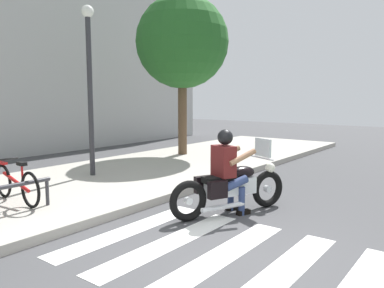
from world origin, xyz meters
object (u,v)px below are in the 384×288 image
rider (227,166)px  bicycle_4 (16,184)px  tree_near_rack (182,42)px  motorcycle (231,187)px  street_lamp (90,76)px

rider → bicycle_4: bearing=124.8°
rider → tree_near_rack: 6.59m
motorcycle → rider: bearing=154.0°
bicycle_4 → street_lamp: street_lamp is taller
motorcycle → tree_near_rack: 6.74m
motorcycle → bicycle_4: size_ratio=1.32×
bicycle_4 → tree_near_rack: tree_near_rack is taller
bicycle_4 → street_lamp: 3.17m
motorcycle → rider: size_ratio=1.49×
motorcycle → bicycle_4: motorcycle is taller
bicycle_4 → tree_near_rack: bearing=11.6°
motorcycle → tree_near_rack: size_ratio=0.42×
motorcycle → rider: rider is taller
motorcycle → tree_near_rack: tree_near_rack is taller
motorcycle → bicycle_4: bearing=125.3°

